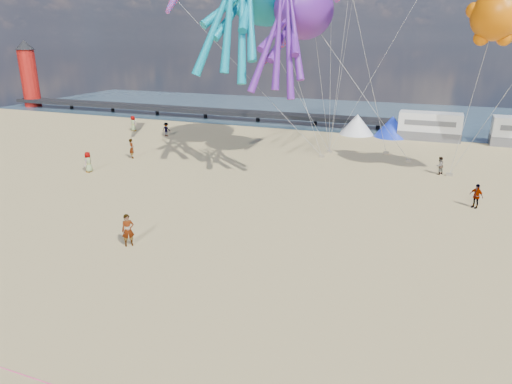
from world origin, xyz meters
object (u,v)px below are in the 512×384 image
(lighthouse, at_px, (29,78))
(sandbag_e, at_px, (329,152))
(sandbag_d, at_px, (386,153))
(kite_octopus_purple, at_px, (304,10))
(beachgoer_5, at_px, (132,149))
(tent_white, at_px, (357,124))
(sandbag_b, at_px, (408,160))
(beachgoer_1, at_px, (440,166))
(motorhome_0, at_px, (430,126))
(beachgoer_2, at_px, (166,129))
(windsock_right, at_px, (275,51))
(sandbag_a, at_px, (322,156))
(beachgoer_6, at_px, (88,162))
(kite_teddy_orange, at_px, (496,16))
(sandbag_c, at_px, (449,175))
(beachgoer_0, at_px, (133,123))
(tent_blue, at_px, (392,126))
(standing_person, at_px, (128,230))
(beachgoer_3, at_px, (476,196))

(lighthouse, distance_m, sandbag_e, 55.12)
(sandbag_d, height_order, kite_octopus_purple, kite_octopus_purple)
(beachgoer_5, distance_m, sandbag_d, 24.60)
(tent_white, distance_m, beachgoer_5, 26.12)
(beachgoer_5, bearing_deg, sandbag_b, -113.36)
(lighthouse, height_order, beachgoer_1, lighthouse)
(sandbag_b, bearing_deg, motorhome_0, 82.59)
(beachgoer_2, distance_m, windsock_right, 17.67)
(sandbag_b, distance_m, windsock_right, 15.79)
(motorhome_0, distance_m, sandbag_a, 15.43)
(sandbag_d, bearing_deg, motorhome_0, 66.68)
(tent_white, height_order, beachgoer_6, tent_white)
(beachgoer_2, distance_m, kite_teddy_orange, 34.76)
(tent_white, xyz_separation_m, sandbag_b, (6.58, -10.93, -1.09))
(beachgoer_2, bearing_deg, beachgoer_6, 96.40)
(motorhome_0, height_order, sandbag_c, motorhome_0)
(beachgoer_6, distance_m, sandbag_e, 22.46)
(beachgoer_1, bearing_deg, tent_white, -108.71)
(beachgoer_0, xyz_separation_m, kite_octopus_purple, (23.34, -8.09, 12.02))
(beachgoer_1, relative_size, beachgoer_2, 0.95)
(sandbag_d, bearing_deg, sandbag_e, -161.37)
(beachgoer_2, bearing_deg, sandbag_e, 175.69)
(lighthouse, bearing_deg, motorhome_0, -3.69)
(tent_blue, bearing_deg, sandbag_c, -67.40)
(beachgoer_0, relative_size, beachgoer_6, 1.06)
(standing_person, xyz_separation_m, windsock_right, (0.83, 21.79, 8.78))
(tent_white, relative_size, sandbag_b, 8.00)
(beachgoer_6, distance_m, sandbag_c, 30.20)
(beachgoer_3, distance_m, sandbag_c, 7.56)
(beachgoer_6, xyz_separation_m, kite_octopus_purple, (16.11, 8.37, 12.07))
(motorhome_0, height_order, beachgoer_3, motorhome_0)
(standing_person, bearing_deg, beachgoer_1, 11.29)
(tent_blue, distance_m, sandbag_d, 8.61)
(beachgoer_6, bearing_deg, tent_blue, 132.07)
(kite_teddy_orange, bearing_deg, sandbag_b, 135.05)
(tent_blue, xyz_separation_m, sandbag_b, (2.58, -10.93, -1.09))
(standing_person, xyz_separation_m, kite_teddy_orange, (17.99, 18.03, 11.34))
(beachgoer_0, bearing_deg, sandbag_c, -174.27)
(beachgoer_5, relative_size, sandbag_e, 3.70)
(beachgoer_5, bearing_deg, windsock_right, -106.86)
(beachgoer_5, bearing_deg, sandbag_d, -106.40)
(tent_white, bearing_deg, sandbag_d, -63.16)
(sandbag_b, bearing_deg, sandbag_e, 175.34)
(beachgoer_2, bearing_deg, sandbag_c, 169.32)
(motorhome_0, bearing_deg, sandbag_b, -97.41)
(sandbag_e, distance_m, kite_octopus_purple, 14.08)
(beachgoer_0, distance_m, sandbag_e, 24.94)
(beachgoer_0, distance_m, windsock_right, 22.54)
(motorhome_0, height_order, sandbag_e, motorhome_0)
(lighthouse, distance_m, windsock_right, 51.56)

